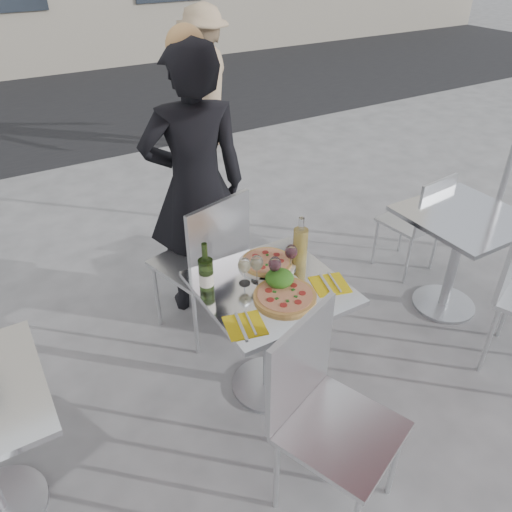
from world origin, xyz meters
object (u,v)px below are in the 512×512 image
side_table_right (459,242)px  pizza_near (285,296)px  main_table (270,317)px  wineglass_red_a (275,265)px  woman_diner (196,187)px  napkin_left (245,325)px  chair_far (207,256)px  side_chair_rfar (420,217)px  wineglass_white_a (244,266)px  pedestrian_b (205,80)px  chair_near (322,405)px  wineglass_red_b (291,253)px  napkin_right (330,284)px  carafe (300,246)px  sugar_shaker (299,255)px  pizza_far (267,263)px  wine_bottle (206,275)px  salad_plate (280,279)px  wineglass_white_b (257,264)px

side_table_right → pizza_near: (-1.49, -0.12, 0.22)m
main_table → wineglass_red_a: 0.32m
woman_diner → napkin_left: 1.20m
chair_far → side_chair_rfar: chair_far is taller
wineglass_white_a → pedestrian_b: bearing=67.0°
chair_near → woman_diner: 1.65m
wineglass_red_b → napkin_right: bearing=-65.9°
pizza_near → carafe: bearing=42.0°
pizza_near → sugar_shaker: size_ratio=2.98×
wineglass_white_a → wineglass_red_a: 0.16m
pizza_far → carafe: bearing=-27.7°
napkin_right → wine_bottle: bearing=171.5°
chair_near → pizza_near: bearing=52.2°
main_table → wineglass_red_a: (0.03, 0.02, 0.32)m
main_table → wineglass_white_a: bearing=140.4°
salad_plate → wineglass_red_b: (0.13, 0.09, 0.07)m
side_table_right → wine_bottle: 1.84m
chair_far → napkin_left: (-0.19, -0.82, 0.14)m
chair_far → napkin_right: bearing=99.1°
side_table_right → salad_plate: (-1.46, -0.02, 0.25)m
carafe → wine_bottle: bearing=177.4°
chair_near → napkin_left: (-0.12, 0.46, 0.16)m
wineglass_white_a → wineglass_red_b: 0.28m
carafe → side_chair_rfar: bearing=14.5°
woman_diner → wineglass_red_a: size_ratio=11.64×
sugar_shaker → chair_near: bearing=-117.6°
chair_near → wineglass_white_a: (0.05, 0.75, 0.26)m
chair_far → wineglass_white_b: 0.60m
chair_near → napkin_right: bearing=29.3°
wine_bottle → sugar_shaker: size_ratio=2.76×
woman_diner → wineglass_white_a: size_ratio=11.64×
side_chair_rfar → wineglass_red_a: wineglass_red_a is taller
sugar_shaker → side_table_right: bearing=-4.3°
napkin_left → napkin_right: bearing=18.6°
chair_far → side_chair_rfar: (1.68, -0.17, -0.11)m
pizza_far → wineglass_red_a: bearing=-107.8°
pizza_far → carafe: carafe is taller
pizza_far → wineglass_white_a: bearing=-156.1°
side_chair_rfar → salad_plate: bearing=10.7°
pedestrian_b → chair_far: bearing=16.9°
chair_far → wineglass_white_a: 0.58m
sugar_shaker → wineglass_white_b: 0.29m
main_table → pedestrian_b: 4.02m
salad_plate → wineglass_red_a: (-0.01, 0.03, 0.07)m
woman_diner → sugar_shaker: 0.89m
pizza_near → wineglass_red_b: size_ratio=2.02×
side_chair_rfar → pizza_near: 1.72m
salad_plate → carafe: bearing=28.0°
sugar_shaker → wineglass_white_b: bearing=-175.7°
woman_diner → wineglass_white_b: size_ratio=11.64×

